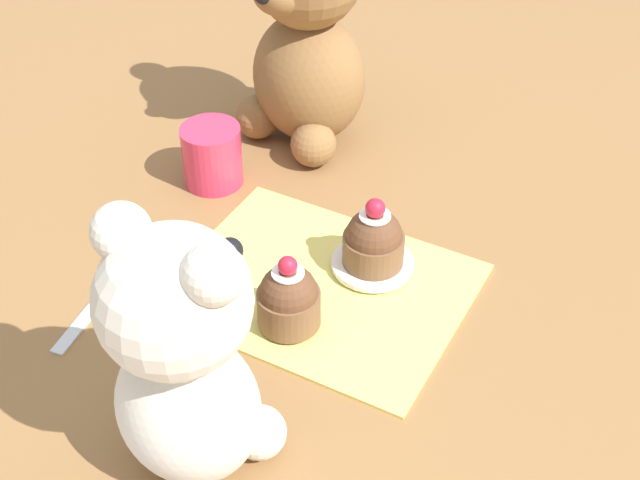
# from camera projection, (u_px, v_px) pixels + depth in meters

# --- Properties ---
(ground_plane) EXTENTS (4.00, 4.00, 0.00)m
(ground_plane) POSITION_uv_depth(u_px,v_px,m) (320.00, 288.00, 0.80)
(ground_plane) COLOR olive
(knitted_placemat) EXTENTS (0.25, 0.20, 0.01)m
(knitted_placemat) POSITION_uv_depth(u_px,v_px,m) (320.00, 285.00, 0.80)
(knitted_placemat) COLOR #E0D166
(knitted_placemat) RESTS_ON ground_plane
(teddy_bear_cream) EXTENTS (0.11, 0.12, 0.22)m
(teddy_bear_cream) POSITION_uv_depth(u_px,v_px,m) (185.00, 356.00, 0.59)
(teddy_bear_cream) COLOR silver
(teddy_bear_cream) RESTS_ON ground_plane
(teddy_bear_tan) EXTENTS (0.15, 0.14, 0.25)m
(teddy_bear_tan) POSITION_uv_depth(u_px,v_px,m) (306.00, 38.00, 0.91)
(teddy_bear_tan) COLOR olive
(teddy_bear_tan) RESTS_ON ground_plane
(cupcake_near_cream_bear) EXTENTS (0.05, 0.05, 0.07)m
(cupcake_near_cream_bear) POSITION_uv_depth(u_px,v_px,m) (290.00, 299.00, 0.74)
(cupcake_near_cream_bear) COLOR brown
(cupcake_near_cream_bear) RESTS_ON knitted_placemat
(saucer_plate) EXTENTS (0.08, 0.08, 0.01)m
(saucer_plate) POSITION_uv_depth(u_px,v_px,m) (373.00, 263.00, 0.81)
(saucer_plate) COLOR white
(saucer_plate) RESTS_ON knitted_placemat
(cupcake_near_tan_bear) EXTENTS (0.06, 0.06, 0.07)m
(cupcake_near_tan_bear) POSITION_uv_depth(u_px,v_px,m) (374.00, 241.00, 0.79)
(cupcake_near_tan_bear) COLOR brown
(cupcake_near_tan_bear) RESTS_ON saucer_plate
(juice_glass) EXTENTS (0.06, 0.06, 0.06)m
(juice_glass) POSITION_uv_depth(u_px,v_px,m) (212.00, 155.00, 0.90)
(juice_glass) COLOR #DB3356
(juice_glass) RESTS_ON ground_plane
(teaspoon) EXTENTS (0.03, 0.11, 0.01)m
(teaspoon) POSITION_uv_depth(u_px,v_px,m) (92.00, 308.00, 0.77)
(teaspoon) COLOR silver
(teaspoon) RESTS_ON ground_plane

